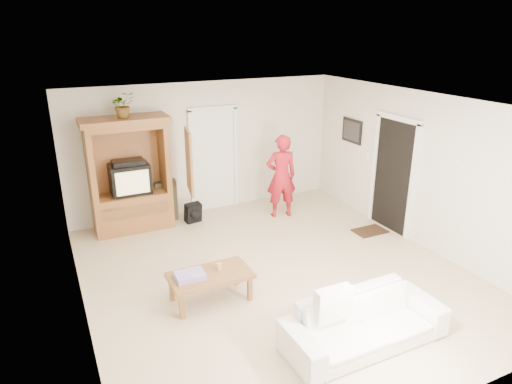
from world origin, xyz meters
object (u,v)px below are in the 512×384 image
armoire (132,182)px  man (281,176)px  sofa (364,322)px  coffee_table (210,277)px

armoire → man: (2.75, -0.66, -0.08)m
sofa → armoire: bearing=110.8°
man → coffee_table: man is taller
sofa → coffee_table: bearing=128.5°
armoire → sofa: size_ratio=1.06×
armoire → sofa: (1.76, -4.55, -0.62)m
armoire → coffee_table: (0.43, -2.90, -0.55)m
sofa → coffee_table: sofa is taller
armoire → man: bearing=-13.6°
man → sofa: bearing=87.3°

